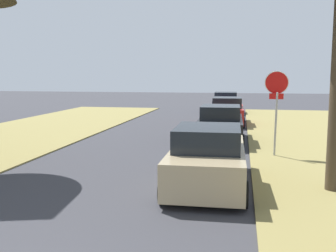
# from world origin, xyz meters

# --- Properties ---
(stop_sign_far) EXTENTS (0.81, 0.53, 2.95)m
(stop_sign_far) POSITION_xyz_m (4.45, 11.37, 2.18)
(stop_sign_far) COLOR #9EA0A5
(stop_sign_far) RESTS_ON grass_verge_right
(parked_sedan_tan) EXTENTS (2.01, 4.43, 1.57)m
(parked_sedan_tan) POSITION_xyz_m (2.46, 7.28, 0.72)
(parked_sedan_tan) COLOR tan
(parked_sedan_tan) RESTS_ON ground
(parked_sedan_black) EXTENTS (2.01, 4.43, 1.57)m
(parked_sedan_black) POSITION_xyz_m (2.41, 14.13, 0.72)
(parked_sedan_black) COLOR black
(parked_sedan_black) RESTS_ON ground
(parked_sedan_red) EXTENTS (2.01, 4.43, 1.57)m
(parked_sedan_red) POSITION_xyz_m (2.47, 20.27, 0.72)
(parked_sedan_red) COLOR red
(parked_sedan_red) RESTS_ON ground
(parked_sedan_navy) EXTENTS (2.01, 4.43, 1.57)m
(parked_sedan_navy) POSITION_xyz_m (2.11, 27.26, 0.72)
(parked_sedan_navy) COLOR navy
(parked_sedan_navy) RESTS_ON ground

